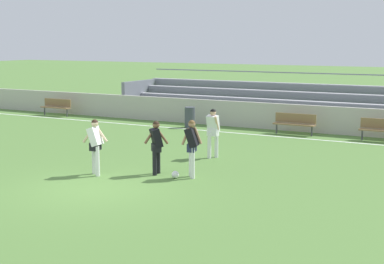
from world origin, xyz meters
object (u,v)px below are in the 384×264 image
object	(u,v)px
bleacher_stand	(289,103)
player_dark_wide_right	(156,143)
bench_near_wall_gap	(295,122)
player_white_trailing_run	(95,142)
bench_near_bin	(56,106)
bench_far_right	(383,128)
soccer_ball	(175,175)
player_dark_deep_cover	(192,143)
trash_bin	(190,117)
player_white_on_ball	(213,129)

from	to	relation	value
bleacher_stand	player_dark_wide_right	world-z (taller)	bleacher_stand
bench_near_wall_gap	player_dark_wide_right	size ratio (longest dim) A/B	1.11
player_dark_wide_right	player_white_trailing_run	world-z (taller)	player_white_trailing_run
bench_near_bin	bench_far_right	bearing A→B (deg)	0.00
bleacher_stand	soccer_ball	world-z (taller)	bleacher_stand
bleacher_stand	bench_near_wall_gap	world-z (taller)	bleacher_stand
bench_far_right	bench_near_wall_gap	world-z (taller)	same
bleacher_stand	soccer_ball	bearing A→B (deg)	-85.66
bench_near_wall_gap	soccer_ball	bearing A→B (deg)	-92.88
player_dark_deep_cover	trash_bin	bearing A→B (deg)	119.10
trash_bin	player_dark_wide_right	xyz separation A→B (m)	(3.72, -8.86, 0.49)
bench_near_wall_gap	bench_far_right	bearing A→B (deg)	0.00
bench_near_bin	trash_bin	xyz separation A→B (m)	(8.31, -0.30, -0.07)
player_dark_wide_right	player_white_trailing_run	size ratio (longest dim) A/B	0.96
bench_near_bin	soccer_ball	xyz separation A→B (m)	(12.78, -9.34, -0.44)
player_dark_wide_right	player_dark_deep_cover	bearing A→B (deg)	7.63
bench_near_bin	player_white_trailing_run	distance (m)	14.56
player_white_on_ball	player_dark_wide_right	bearing A→B (deg)	-97.08
trash_bin	soccer_ball	xyz separation A→B (m)	(4.48, -9.04, -0.36)
bench_near_bin	trash_bin	bearing A→B (deg)	-2.04
player_white_trailing_run	trash_bin	bearing A→B (deg)	102.52
trash_bin	player_white_trailing_run	bearing A→B (deg)	-77.48
trash_bin	bench_far_right	bearing A→B (deg)	1.98
bench_near_wall_gap	player_white_trailing_run	bearing A→B (deg)	-105.35
soccer_ball	bench_far_right	bearing A→B (deg)	66.24
trash_bin	player_white_on_ball	xyz separation A→B (m)	(4.10, -5.83, 0.54)
bench_far_right	player_white_on_ball	bearing A→B (deg)	-126.23
bleacher_stand	player_white_on_ball	xyz separation A→B (m)	(0.59, -9.51, 0.03)
bleacher_stand	trash_bin	distance (m)	5.12
trash_bin	soccer_ball	distance (m)	10.09
player_white_trailing_run	player_white_on_ball	size ratio (longest dim) A/B	0.99
bench_far_right	trash_bin	size ratio (longest dim) A/B	1.90
bleacher_stand	player_dark_wide_right	xyz separation A→B (m)	(0.21, -12.55, -0.02)
player_dark_wide_right	bench_near_wall_gap	bearing A→B (deg)	82.39
bleacher_stand	bench_far_right	world-z (taller)	bleacher_stand
bleacher_stand	player_dark_deep_cover	bearing A→B (deg)	-83.84
trash_bin	player_dark_wide_right	world-z (taller)	player_dark_wide_right
trash_bin	player_dark_deep_cover	xyz separation A→B (m)	(4.85, -8.71, 0.54)
bleacher_stand	player_dark_deep_cover	world-z (taller)	bleacher_stand
bench_near_wall_gap	player_white_trailing_run	world-z (taller)	player_white_trailing_run
bleacher_stand	player_white_trailing_run	distance (m)	13.55
bench_near_bin	player_white_trailing_run	bearing A→B (deg)	-43.92
player_white_on_ball	soccer_ball	world-z (taller)	player_white_on_ball
bench_near_bin	player_dark_wide_right	size ratio (longest dim) A/B	1.11
bench_near_wall_gap	soccer_ball	xyz separation A→B (m)	(-0.47, -9.34, -0.44)
bench_near_bin	player_dark_wide_right	bearing A→B (deg)	-37.29
soccer_ball	bleacher_stand	bearing A→B (deg)	94.34
player_dark_deep_cover	player_white_trailing_run	distance (m)	2.89
player_dark_wide_right	soccer_ball	world-z (taller)	player_dark_wide_right
bleacher_stand	player_dark_deep_cover	distance (m)	12.47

